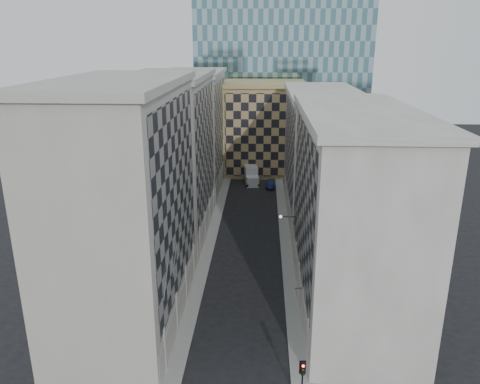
% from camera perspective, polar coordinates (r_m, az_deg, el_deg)
% --- Properties ---
extents(sidewalk_west, '(1.50, 100.00, 0.15)m').
position_cam_1_polar(sidewalk_west, '(65.94, -3.63, -5.97)').
color(sidewalk_west, gray).
rests_on(sidewalk_west, ground).
extents(sidewalk_east, '(1.50, 100.00, 0.15)m').
position_cam_1_polar(sidewalk_east, '(65.64, 5.57, -6.14)').
color(sidewalk_east, gray).
rests_on(sidewalk_east, ground).
extents(bldg_left_a, '(10.80, 22.80, 23.70)m').
position_cam_1_polar(bldg_left_a, '(45.35, -13.68, -1.84)').
color(bldg_left_a, '#A6A296').
rests_on(bldg_left_a, ground).
extents(bldg_left_b, '(10.80, 22.80, 22.70)m').
position_cam_1_polar(bldg_left_b, '(65.98, -8.41, 4.22)').
color(bldg_left_b, gray).
rests_on(bldg_left_b, ground).
extents(bldg_left_c, '(10.80, 22.80, 21.70)m').
position_cam_1_polar(bldg_left_c, '(87.28, -5.65, 7.36)').
color(bldg_left_c, '#A6A296').
rests_on(bldg_left_c, ground).
extents(bldg_right_a, '(10.80, 26.80, 20.70)m').
position_cam_1_polar(bldg_right_a, '(48.62, 13.34, -2.35)').
color(bldg_right_a, '#A8A39A').
rests_on(bldg_right_a, ground).
extents(bldg_right_b, '(10.80, 28.80, 19.70)m').
position_cam_1_polar(bldg_right_b, '(74.37, 9.77, 4.55)').
color(bldg_right_b, '#A8A39A').
rests_on(bldg_right_b, ground).
extents(tan_block, '(16.80, 14.80, 18.80)m').
position_cam_1_polar(tan_block, '(99.28, 2.91, 7.90)').
color(tan_block, tan).
rests_on(tan_block, ground).
extents(church_tower, '(7.20, 7.20, 51.50)m').
position_cam_1_polar(church_tower, '(111.86, 1.99, 18.06)').
color(church_tower, '#2F2824').
rests_on(church_tower, ground).
extents(flagpoles_left, '(0.10, 6.33, 2.33)m').
position_cam_1_polar(flagpoles_left, '(41.23, -8.48, -9.38)').
color(flagpoles_left, gray).
rests_on(flagpoles_left, ground).
extents(bracket_lamp, '(1.98, 0.36, 0.36)m').
position_cam_1_polar(bracket_lamp, '(57.71, 5.14, -3.01)').
color(bracket_lamp, black).
rests_on(bracket_lamp, ground).
extents(traffic_light, '(0.51, 0.44, 4.01)m').
position_cam_1_polar(traffic_light, '(37.79, 7.63, -21.22)').
color(traffic_light, black).
rests_on(traffic_light, sidewalk_east).
extents(box_truck, '(3.16, 6.20, 3.26)m').
position_cam_1_polar(box_truck, '(91.83, 1.40, 1.94)').
color(box_truck, silver).
rests_on(box_truck, ground).
extents(dark_car, '(1.81, 4.38, 1.41)m').
position_cam_1_polar(dark_car, '(89.35, 3.77, 0.97)').
color(dark_car, '#10153D').
rests_on(dark_car, ground).
extents(shop_sign, '(0.87, 0.77, 0.85)m').
position_cam_1_polar(shop_sign, '(46.21, 7.00, -11.98)').
color(shop_sign, black).
rests_on(shop_sign, ground).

